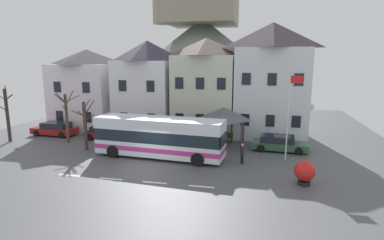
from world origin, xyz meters
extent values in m
cube|color=#4E4F53|center=(0.00, 0.00, -0.03)|extent=(40.00, 60.00, 0.06)
cube|color=silver|center=(-4.50, -2.43, 0.00)|extent=(1.60, 0.20, 0.01)
cube|color=silver|center=(-1.50, -2.43, 0.00)|extent=(1.60, 0.20, 0.01)
cube|color=silver|center=(1.50, -2.43, 0.00)|extent=(1.60, 0.20, 0.01)
cube|color=silver|center=(4.50, -2.43, 0.00)|extent=(1.60, 0.20, 0.01)
cube|color=white|center=(-11.30, 12.27, 3.55)|extent=(6.62, 6.53, 7.09)
pyramid|color=#3C3941|center=(-11.30, 12.27, 7.90)|extent=(6.62, 6.53, 1.62)
cube|color=black|center=(-12.95, 8.97, 1.70)|extent=(0.80, 0.06, 1.10)
cube|color=black|center=(-9.64, 8.97, 1.70)|extent=(0.80, 0.06, 1.10)
cube|color=black|center=(-12.95, 8.97, 4.78)|extent=(0.80, 0.06, 1.10)
cube|color=black|center=(-9.64, 8.97, 4.78)|extent=(0.80, 0.06, 1.10)
cube|color=white|center=(-4.15, 12.37, 3.74)|extent=(5.87, 6.74, 7.48)
pyramid|color=#373244|center=(-4.15, 12.37, 8.53)|extent=(5.87, 6.74, 2.10)
cube|color=black|center=(-5.62, 8.97, 1.79)|extent=(0.80, 0.06, 1.10)
cube|color=black|center=(-2.68, 8.97, 1.79)|extent=(0.80, 0.06, 1.10)
cube|color=black|center=(-5.62, 8.97, 5.04)|extent=(0.80, 0.06, 1.10)
cube|color=black|center=(-2.68, 8.97, 5.04)|extent=(0.80, 0.06, 1.10)
cube|color=beige|center=(2.25, 12.50, 4.00)|extent=(6.06, 6.99, 8.01)
pyramid|color=brown|center=(2.25, 12.50, 8.90)|extent=(6.06, 6.99, 1.78)
cube|color=black|center=(0.23, 8.97, 1.91)|extent=(0.80, 0.06, 1.10)
cube|color=black|center=(2.25, 8.97, 1.91)|extent=(0.80, 0.06, 1.10)
cube|color=black|center=(4.27, 8.97, 1.91)|extent=(0.80, 0.06, 1.10)
cube|color=black|center=(0.23, 8.97, 5.40)|extent=(0.80, 0.06, 1.10)
cube|color=black|center=(2.25, 8.97, 5.40)|extent=(0.80, 0.06, 1.10)
cube|color=black|center=(4.27, 8.97, 5.40)|extent=(0.80, 0.06, 1.10)
cube|color=silver|center=(8.83, 11.52, 4.36)|extent=(6.87, 5.05, 8.71)
pyramid|color=#473B47|center=(8.83, 11.52, 9.89)|extent=(6.87, 5.05, 2.37)
cube|color=black|center=(6.54, 8.97, 2.08)|extent=(0.80, 0.06, 1.10)
cube|color=black|center=(8.83, 8.97, 2.08)|extent=(0.80, 0.06, 1.10)
cube|color=black|center=(11.12, 8.97, 2.08)|extent=(0.80, 0.06, 1.10)
cube|color=black|center=(6.54, 8.97, 5.87)|extent=(0.80, 0.06, 1.10)
cube|color=black|center=(8.83, 8.97, 5.87)|extent=(0.80, 0.06, 1.10)
cube|color=black|center=(11.12, 8.97, 5.87)|extent=(0.80, 0.06, 1.10)
cone|color=slate|center=(-2.46, 35.94, 7.31)|extent=(38.66, 38.66, 14.63)
cube|color=gray|center=(-2.46, 35.94, 16.20)|extent=(11.80, 11.80, 5.49)
cube|color=white|center=(0.20, 2.67, 0.80)|extent=(10.41, 3.35, 1.10)
cube|color=#BF338C|center=(0.20, 2.67, 0.85)|extent=(10.43, 3.37, 0.36)
cube|color=#19232D|center=(0.20, 2.67, 1.81)|extent=(10.30, 3.30, 0.93)
cube|color=white|center=(0.20, 2.67, 2.71)|extent=(10.41, 3.35, 0.87)
cube|color=#19232D|center=(5.31, 2.22, 1.81)|extent=(0.24, 2.06, 0.89)
cylinder|color=black|center=(3.77, 3.53, 0.50)|extent=(1.02, 0.37, 1.00)
cylinder|color=black|center=(3.56, 1.19, 0.50)|extent=(1.02, 0.37, 1.00)
cylinder|color=black|center=(-3.16, 4.15, 0.50)|extent=(1.02, 0.37, 1.00)
cylinder|color=black|center=(-3.37, 1.80, 0.50)|extent=(1.02, 0.37, 1.00)
cylinder|color=#473D33|center=(3.15, 8.48, 1.20)|extent=(0.14, 0.14, 2.40)
cylinder|color=#473D33|center=(6.45, 8.48, 1.20)|extent=(0.14, 0.14, 2.40)
cylinder|color=#473D33|center=(3.15, 5.18, 1.20)|extent=(0.14, 0.14, 2.40)
cylinder|color=#473D33|center=(6.45, 5.18, 1.20)|extent=(0.14, 0.14, 2.40)
pyramid|color=#51505C|center=(4.80, 6.83, 2.97)|extent=(3.60, 3.60, 1.13)
cube|color=#2F583C|center=(9.63, 6.49, 0.47)|extent=(4.69, 2.16, 0.57)
cube|color=#1E232D|center=(9.41, 6.51, 1.03)|extent=(2.85, 1.81, 0.55)
cylinder|color=black|center=(11.20, 7.26, 0.32)|extent=(0.65, 0.25, 0.64)
cylinder|color=black|center=(11.07, 5.51, 0.32)|extent=(0.65, 0.25, 0.64)
cylinder|color=black|center=(8.19, 7.48, 0.32)|extent=(0.65, 0.25, 0.64)
cylinder|color=black|center=(8.07, 5.72, 0.32)|extent=(0.65, 0.25, 0.64)
cube|color=maroon|center=(-6.71, 7.11, 0.47)|extent=(3.91, 1.92, 0.59)
cube|color=#1E232D|center=(-6.90, 7.10, 1.00)|extent=(2.37, 1.64, 0.47)
cylinder|color=black|center=(-5.49, 8.00, 0.32)|extent=(0.65, 0.23, 0.64)
cylinder|color=black|center=(-5.41, 6.34, 0.32)|extent=(0.65, 0.23, 0.64)
cylinder|color=black|center=(-8.01, 7.88, 0.32)|extent=(0.65, 0.23, 0.64)
cylinder|color=black|center=(-7.93, 6.22, 0.32)|extent=(0.65, 0.23, 0.64)
cube|color=maroon|center=(-12.52, 7.37, 0.49)|extent=(4.53, 2.02, 0.62)
cube|color=#1E232D|center=(-12.30, 7.37, 1.08)|extent=(2.74, 1.73, 0.55)
cylinder|color=black|center=(-14.03, 6.55, 0.32)|extent=(0.65, 0.23, 0.64)
cylinder|color=black|center=(-13.96, 8.32, 0.32)|extent=(0.65, 0.23, 0.64)
cylinder|color=black|center=(-11.09, 6.43, 0.32)|extent=(0.65, 0.23, 0.64)
cylinder|color=black|center=(-11.02, 8.20, 0.32)|extent=(0.65, 0.23, 0.64)
cylinder|color=black|center=(6.72, 2.39, 0.40)|extent=(0.16, 0.16, 0.79)
cylinder|color=black|center=(6.65, 2.57, 0.40)|extent=(0.16, 0.16, 0.79)
cylinder|color=#232B38|center=(6.69, 2.48, 1.03)|extent=(0.30, 0.30, 0.57)
sphere|color=#D1AD89|center=(6.69, 2.48, 1.42)|extent=(0.21, 0.21, 0.21)
cylinder|color=#38332D|center=(4.38, 4.41, 0.35)|extent=(0.15, 0.15, 0.71)
cylinder|color=#38332D|center=(4.20, 4.28, 0.35)|extent=(0.15, 0.15, 0.71)
cylinder|color=#7F6B56|center=(4.29, 4.34, 0.96)|extent=(0.36, 0.36, 0.62)
sphere|color=tan|center=(4.29, 4.34, 1.38)|extent=(0.22, 0.22, 0.22)
cube|color=#473828|center=(4.73, 8.34, 0.45)|extent=(1.57, 0.45, 0.08)
cube|color=#473828|center=(4.73, 8.56, 0.67)|extent=(1.57, 0.06, 0.40)
cube|color=#2D2D33|center=(4.02, 8.34, 0.23)|extent=(0.08, 0.36, 0.45)
cube|color=#2D2D33|center=(5.43, 8.34, 0.23)|extent=(0.08, 0.36, 0.45)
cylinder|color=silver|center=(9.92, 3.92, 3.27)|extent=(0.10, 0.10, 6.54)
cube|color=red|center=(10.37, 3.92, 6.19)|extent=(0.90, 0.03, 0.56)
cylinder|color=black|center=(10.68, -0.80, 0.12)|extent=(0.76, 0.76, 0.25)
sphere|color=red|center=(10.68, -0.80, 0.89)|extent=(1.27, 1.27, 1.27)
cylinder|color=brown|center=(-9.51, 5.13, 2.27)|extent=(0.26, 0.26, 4.54)
cylinder|color=brown|center=(-9.28, 5.45, 4.13)|extent=(0.56, 0.74, 1.36)
cylinder|color=brown|center=(-9.41, 4.90, 4.14)|extent=(0.30, 0.54, 0.71)
cylinder|color=brown|center=(-9.29, 4.78, 3.38)|extent=(0.51, 0.76, 0.68)
cylinder|color=brown|center=(-9.86, 5.01, 4.17)|extent=(0.81, 0.35, 0.94)
cylinder|color=brown|center=(-9.42, 4.72, 3.36)|extent=(0.25, 0.87, 0.60)
cylinder|color=brown|center=(-8.97, 5.42, 4.07)|extent=(1.14, 0.65, 0.67)
cylinder|color=brown|center=(-9.94, 4.99, 4.10)|extent=(0.95, 0.39, 0.93)
cylinder|color=#47382D|center=(-6.54, 3.24, 2.09)|extent=(0.29, 0.29, 4.18)
cylinder|color=#47382D|center=(-6.11, 3.32, 2.80)|extent=(0.92, 0.24, 0.59)
cylinder|color=#47382D|center=(-6.85, 3.27, 3.11)|extent=(0.69, 0.14, 0.60)
cylinder|color=#47382D|center=(-6.26, 3.56, 3.58)|extent=(0.68, 0.75, 1.26)
cylinder|color=#47382D|center=(-6.30, 2.97, 3.48)|extent=(0.57, 0.61, 0.58)
cylinder|color=#47382D|center=(-6.29, 3.29, 3.94)|extent=(0.58, 0.19, 0.82)
cylinder|color=#47382D|center=(-7.04, 3.11, 3.20)|extent=(1.06, 0.35, 0.57)
cylinder|color=#47382D|center=(-6.22, 3.20, 3.46)|extent=(0.71, 0.15, 0.67)
cylinder|color=#382D28|center=(-15.12, 4.31, 2.49)|extent=(0.30, 0.30, 4.99)
cylinder|color=#382D28|center=(-14.84, 4.07, 4.89)|extent=(0.66, 0.58, 0.86)
cylinder|color=#382D28|center=(-15.04, 3.82, 3.22)|extent=(0.25, 1.02, 0.63)
cylinder|color=#382D28|center=(-15.68, 4.31, 4.24)|extent=(1.15, 0.06, 0.62)
cylinder|color=#382D28|center=(-14.75, 4.34, 4.21)|extent=(0.81, 0.17, 0.59)
camera|label=1|loc=(7.71, -20.21, 7.70)|focal=29.37mm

